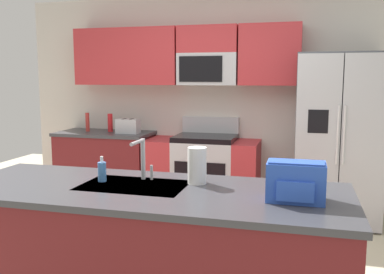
{
  "coord_description": "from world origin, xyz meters",
  "views": [
    {
      "loc": [
        1.0,
        -3.1,
        1.59
      ],
      "look_at": [
        0.01,
        0.6,
        1.05
      ],
      "focal_mm": 39.54,
      "sensor_mm": 36.0,
      "label": 1
    }
  ],
  "objects_px": {
    "soap_dispenser": "(102,171)",
    "sink_faucet": "(142,156)",
    "paper_towel_roll": "(197,165)",
    "bottle_red": "(110,123)",
    "refrigerator": "(338,139)",
    "backpack": "(296,181)",
    "toaster": "(128,126)",
    "range_oven": "(202,172)",
    "pepper_mill": "(87,122)"
  },
  "relations": [
    {
      "from": "refrigerator",
      "to": "toaster",
      "type": "bearing_deg",
      "value": 179.55
    },
    {
      "from": "refrigerator",
      "to": "toaster",
      "type": "relative_size",
      "value": 6.61
    },
    {
      "from": "sink_faucet",
      "to": "paper_towel_roll",
      "type": "xyz_separation_m",
      "value": [
        0.38,
        0.01,
        -0.05
      ]
    },
    {
      "from": "toaster",
      "to": "backpack",
      "type": "distance_m",
      "value": 3.23
    },
    {
      "from": "refrigerator",
      "to": "paper_towel_roll",
      "type": "height_order",
      "value": "refrigerator"
    },
    {
      "from": "bottle_red",
      "to": "paper_towel_roll",
      "type": "bearing_deg",
      "value": -53.2
    },
    {
      "from": "toaster",
      "to": "paper_towel_roll",
      "type": "height_order",
      "value": "paper_towel_roll"
    },
    {
      "from": "bottle_red",
      "to": "backpack",
      "type": "height_order",
      "value": "same"
    },
    {
      "from": "range_oven",
      "to": "pepper_mill",
      "type": "distance_m",
      "value": 1.64
    },
    {
      "from": "range_oven",
      "to": "sink_faucet",
      "type": "relative_size",
      "value": 4.82
    },
    {
      "from": "paper_towel_roll",
      "to": "backpack",
      "type": "height_order",
      "value": "paper_towel_roll"
    },
    {
      "from": "soap_dispenser",
      "to": "sink_faucet",
      "type": "bearing_deg",
      "value": 22.63
    },
    {
      "from": "refrigerator",
      "to": "backpack",
      "type": "distance_m",
      "value": 2.49
    },
    {
      "from": "sink_faucet",
      "to": "soap_dispenser",
      "type": "distance_m",
      "value": 0.29
    },
    {
      "from": "sink_faucet",
      "to": "paper_towel_roll",
      "type": "relative_size",
      "value": 1.17
    },
    {
      "from": "bottle_red",
      "to": "backpack",
      "type": "relative_size",
      "value": 0.72
    },
    {
      "from": "toaster",
      "to": "bottle_red",
      "type": "height_order",
      "value": "bottle_red"
    },
    {
      "from": "sink_faucet",
      "to": "backpack",
      "type": "height_order",
      "value": "sink_faucet"
    },
    {
      "from": "pepper_mill",
      "to": "bottle_red",
      "type": "distance_m",
      "value": 0.3
    },
    {
      "from": "soap_dispenser",
      "to": "refrigerator",
      "type": "bearing_deg",
      "value": 54.39
    },
    {
      "from": "range_oven",
      "to": "paper_towel_roll",
      "type": "distance_m",
      "value": 2.41
    },
    {
      "from": "paper_towel_roll",
      "to": "range_oven",
      "type": "bearing_deg",
      "value": 102.52
    },
    {
      "from": "pepper_mill",
      "to": "soap_dispenser",
      "type": "xyz_separation_m",
      "value": [
        1.41,
        -2.39,
        -0.05
      ]
    },
    {
      "from": "backpack",
      "to": "range_oven",
      "type": "bearing_deg",
      "value": 114.29
    },
    {
      "from": "range_oven",
      "to": "toaster",
      "type": "height_order",
      "value": "range_oven"
    },
    {
      "from": "paper_towel_roll",
      "to": "backpack",
      "type": "bearing_deg",
      "value": -21.08
    },
    {
      "from": "range_oven",
      "to": "backpack",
      "type": "height_order",
      "value": "backpack"
    },
    {
      "from": "pepper_mill",
      "to": "sink_faucet",
      "type": "bearing_deg",
      "value": -54.03
    },
    {
      "from": "pepper_mill",
      "to": "soap_dispenser",
      "type": "relative_size",
      "value": 1.41
    },
    {
      "from": "range_oven",
      "to": "paper_towel_roll",
      "type": "bearing_deg",
      "value": -77.48
    },
    {
      "from": "toaster",
      "to": "bottle_red",
      "type": "distance_m",
      "value": 0.3
    },
    {
      "from": "toaster",
      "to": "paper_towel_roll",
      "type": "bearing_deg",
      "value": -56.92
    },
    {
      "from": "refrigerator",
      "to": "sink_faucet",
      "type": "xyz_separation_m",
      "value": [
        -1.41,
        -2.21,
        0.14
      ]
    },
    {
      "from": "refrigerator",
      "to": "bottle_red",
      "type": "bearing_deg",
      "value": 177.61
    },
    {
      "from": "toaster",
      "to": "sink_faucet",
      "type": "distance_m",
      "value": 2.48
    },
    {
      "from": "refrigerator",
      "to": "paper_towel_roll",
      "type": "xyz_separation_m",
      "value": [
        -1.03,
        -2.21,
        0.09
      ]
    },
    {
      "from": "refrigerator",
      "to": "pepper_mill",
      "type": "xyz_separation_m",
      "value": [
        -3.07,
        0.07,
        0.09
      ]
    },
    {
      "from": "sink_faucet",
      "to": "backpack",
      "type": "distance_m",
      "value": 1.04
    },
    {
      "from": "range_oven",
      "to": "paper_towel_roll",
      "type": "height_order",
      "value": "paper_towel_roll"
    },
    {
      "from": "paper_towel_roll",
      "to": "bottle_red",
      "type": "bearing_deg",
      "value": 126.8
    },
    {
      "from": "refrigerator",
      "to": "soap_dispenser",
      "type": "bearing_deg",
      "value": -125.61
    },
    {
      "from": "range_oven",
      "to": "sink_faucet",
      "type": "bearing_deg",
      "value": -86.82
    },
    {
      "from": "pepper_mill",
      "to": "toaster",
      "type": "bearing_deg",
      "value": -4.88
    },
    {
      "from": "refrigerator",
      "to": "backpack",
      "type": "xyz_separation_m",
      "value": [
        -0.4,
        -2.45,
        0.09
      ]
    },
    {
      "from": "sink_faucet",
      "to": "soap_dispenser",
      "type": "height_order",
      "value": "sink_faucet"
    },
    {
      "from": "paper_towel_roll",
      "to": "backpack",
      "type": "distance_m",
      "value": 0.68
    },
    {
      "from": "pepper_mill",
      "to": "backpack",
      "type": "height_order",
      "value": "pepper_mill"
    },
    {
      "from": "refrigerator",
      "to": "soap_dispenser",
      "type": "relative_size",
      "value": 10.88
    },
    {
      "from": "refrigerator",
      "to": "backpack",
      "type": "bearing_deg",
      "value": -99.25
    },
    {
      "from": "toaster",
      "to": "paper_towel_roll",
      "type": "xyz_separation_m",
      "value": [
        1.45,
        -2.23,
        0.03
      ]
    }
  ]
}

